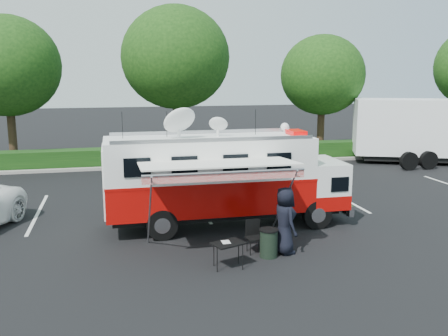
{
  "coord_description": "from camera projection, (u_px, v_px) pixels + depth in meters",
  "views": [
    {
      "loc": [
        -3.7,
        -15.86,
        5.14
      ],
      "look_at": [
        0.0,
        0.5,
        1.9
      ],
      "focal_mm": 40.0,
      "sensor_mm": 36.0,
      "label": 1
    }
  ],
  "objects": [
    {
      "name": "back_border",
      "position": [
        196.0,
        74.0,
        28.62
      ],
      "size": [
        60.0,
        6.14,
        8.87
      ],
      "color": "#9E998E",
      "rests_on": "ground_plane"
    },
    {
      "name": "command_truck",
      "position": [
        225.0,
        178.0,
        16.63
      ],
      "size": [
        8.12,
        2.24,
        3.9
      ],
      "color": "black",
      "rests_on": "ground_plane"
    },
    {
      "name": "person",
      "position": [
        284.0,
        253.0,
        14.4
      ],
      "size": [
        0.78,
        1.04,
        1.94
      ],
      "primitive_type": "imported",
      "rotation": [
        0.0,
        0.0,
        1.75
      ],
      "color": "black",
      "rests_on": "ground_plane"
    },
    {
      "name": "trash_bin",
      "position": [
        269.0,
        243.0,
        14.03
      ],
      "size": [
        0.54,
        0.54,
        0.81
      ],
      "color": "black",
      "rests_on": "ground_plane"
    },
    {
      "name": "folding_chair",
      "position": [
        254.0,
        233.0,
        14.4
      ],
      "size": [
        0.51,
        0.53,
        0.95
      ],
      "color": "black",
      "rests_on": "ground_plane"
    },
    {
      "name": "ground_plane",
      "position": [
        227.0,
        225.0,
        16.96
      ],
      "size": [
        120.0,
        120.0,
        0.0
      ],
      "primitive_type": "plane",
      "color": "black",
      "rests_on": "ground"
    },
    {
      "name": "folding_table",
      "position": [
        228.0,
        244.0,
        13.18
      ],
      "size": [
        0.99,
        0.85,
        0.71
      ],
      "color": "black",
      "rests_on": "ground_plane"
    },
    {
      "name": "stall_lines",
      "position": [
        198.0,
        204.0,
        19.73
      ],
      "size": [
        24.12,
        5.5,
        0.01
      ],
      "color": "silver",
      "rests_on": "ground_plane"
    },
    {
      "name": "awning",
      "position": [
        219.0,
        167.0,
        14.09
      ],
      "size": [
        4.43,
        2.31,
        2.68
      ],
      "color": "white",
      "rests_on": "ground_plane"
    }
  ]
}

